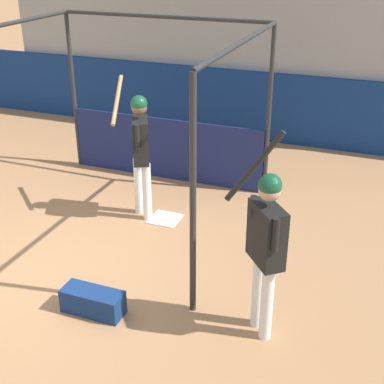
{
  "coord_description": "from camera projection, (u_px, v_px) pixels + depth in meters",
  "views": [
    {
      "loc": [
        3.81,
        -4.5,
        3.81
      ],
      "look_at": [
        1.71,
        0.93,
        1.02
      ],
      "focal_mm": 50.0,
      "sensor_mm": 36.0,
      "label": 1
    }
  ],
  "objects": [
    {
      "name": "batting_cage",
      "position": [
        149.0,
        124.0,
        8.3
      ],
      "size": [
        3.56,
        3.33,
        2.73
      ],
      "color": "#282828",
      "rests_on": "ground"
    },
    {
      "name": "home_plate",
      "position": [
        165.0,
        219.0,
        7.96
      ],
      "size": [
        0.44,
        0.44,
        0.02
      ],
      "color": "white",
      "rests_on": "ground"
    },
    {
      "name": "player_waiting",
      "position": [
        266.0,
        240.0,
        5.25
      ],
      "size": [
        0.75,
        0.66,
        2.14
      ],
      "rotation": [
        0.0,
        0.0,
        2.27
      ],
      "color": "white",
      "rests_on": "ground"
    },
    {
      "name": "equipment_bag",
      "position": [
        93.0,
        301.0,
        5.94
      ],
      "size": [
        0.7,
        0.28,
        0.28
      ],
      "color": "navy",
      "rests_on": "ground"
    },
    {
      "name": "player_batter",
      "position": [
        140.0,
        145.0,
        7.59
      ],
      "size": [
        0.74,
        0.77,
        2.0
      ],
      "rotation": [
        0.0,
        0.0,
        2.04
      ],
      "color": "white",
      "rests_on": "ground"
    },
    {
      "name": "bleacher_section",
      "position": [
        230.0,
        34.0,
        12.51
      ],
      "size": [
        8.7,
        4.0,
        3.48
      ],
      "color": "#9E9E99",
      "rests_on": "ground"
    },
    {
      "name": "ground_plane",
      "position": [
        38.0,
        274.0,
        6.67
      ],
      "size": [
        60.0,
        60.0,
        0.0
      ],
      "primitive_type": "plane",
      "color": "#A8754C"
    },
    {
      "name": "outfield_wall",
      "position": [
        199.0,
        100.0,
        11.22
      ],
      "size": [
        24.0,
        0.12,
        1.4
      ],
      "color": "navy",
      "rests_on": "ground"
    }
  ]
}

